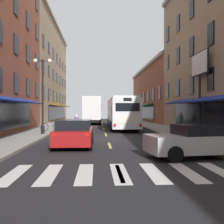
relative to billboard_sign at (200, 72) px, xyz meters
The scene contains 14 objects.
ground_plane 8.70m from the billboard_sign, behind, with size 34.80×80.00×0.10m, color black.
lane_centre_dashes 8.71m from the billboard_sign, 168.27° to the right, with size 0.14×73.90×0.01m.
crosswalk_near 14.12m from the billboard_sign, 122.16° to the right, with size 7.10×2.80×0.01m.
sidewalk_left 13.87m from the billboard_sign, behind, with size 3.00×80.00×0.14m, color gray.
sidewalk_right 5.11m from the billboard_sign, 133.45° to the right, with size 3.00×80.00×0.14m, color gray.
billboard_sign is the anchor object (origin of this frame).
transit_bus 10.50m from the billboard_sign, 120.91° to the left, with size 2.71×12.01×3.24m.
box_truck 19.76m from the billboard_sign, 115.39° to the left, with size 2.54×7.66×3.76m.
sedan_near 10.15m from the billboard_sign, 110.89° to the right, with size 4.85×2.48×1.39m.
sedan_mid 11.13m from the billboard_sign, 150.59° to the right, with size 2.04×4.35×1.48m.
motorcycle_rider 10.15m from the billboard_sign, behind, with size 0.63×2.07×1.66m.
bicycle_near 13.44m from the billboard_sign, 159.63° to the left, with size 1.71×0.48×0.91m.
pedestrian_mid 5.26m from the billboard_sign, 95.40° to the left, with size 0.36×0.36×1.64m.
street_lamp_twin 12.15m from the billboard_sign, behind, with size 1.42×0.32×5.83m.
Camera 1 is at (-0.73, -18.40, 2.02)m, focal length 42.54 mm.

